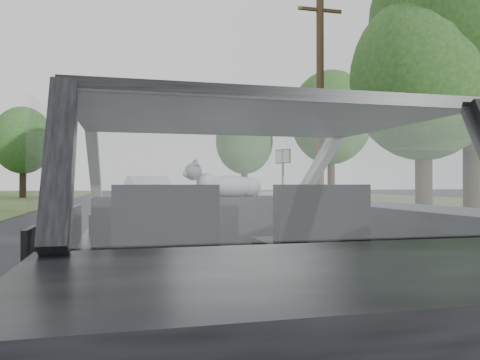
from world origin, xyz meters
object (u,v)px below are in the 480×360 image
subject_car (230,247)px  other_car (148,194)px  highway_sign (283,179)px  cat (230,185)px  utility_pole (320,102)px

subject_car → other_car: 15.88m
highway_sign → cat: bearing=-128.8°
subject_car → cat: subject_car is taller
subject_car → utility_pole: size_ratio=0.53×
cat → highway_sign: size_ratio=0.23×
subject_car → other_car: subject_car is taller
cat → highway_sign: highway_sign is taller
subject_car → highway_sign: (6.13, 16.57, 0.56)m
subject_car → highway_sign: highway_sign is taller
utility_pole → other_car: bearing=141.8°
subject_car → utility_pole: bearing=63.9°
subject_car → utility_pole: utility_pole is taller
subject_car → highway_sign: 17.68m
other_car → utility_pole: utility_pole is taller
other_car → utility_pole: (5.36, -4.22, 3.10)m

